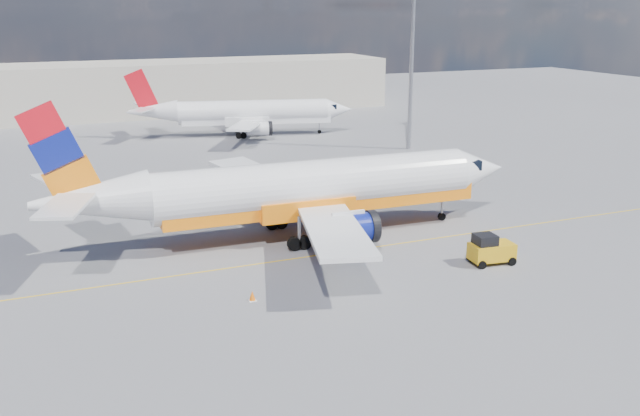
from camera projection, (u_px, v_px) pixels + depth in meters
name	position (u px, v px, depth m)	size (l,w,h in m)	color
ground	(334.00, 270.00, 46.35)	(240.00, 240.00, 0.00)	slate
taxi_line	(316.00, 256.00, 49.01)	(70.00, 0.15, 0.01)	gold
terminal_main	(170.00, 87.00, 113.49)	(70.00, 14.00, 8.00)	#B9B1A0
main_jet	(300.00, 190.00, 51.86)	(36.30, 28.71, 11.00)	white
second_jet	(246.00, 113.00, 93.20)	(29.54, 22.61, 8.92)	white
gse_tug	(490.00, 250.00, 47.27)	(3.05, 2.07, 2.06)	black
traffic_cone	(252.00, 296.00, 41.46)	(0.44, 0.44, 0.61)	white
floodlight_mast	(412.00, 36.00, 81.75)	(1.60, 1.60, 21.94)	#9898A0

